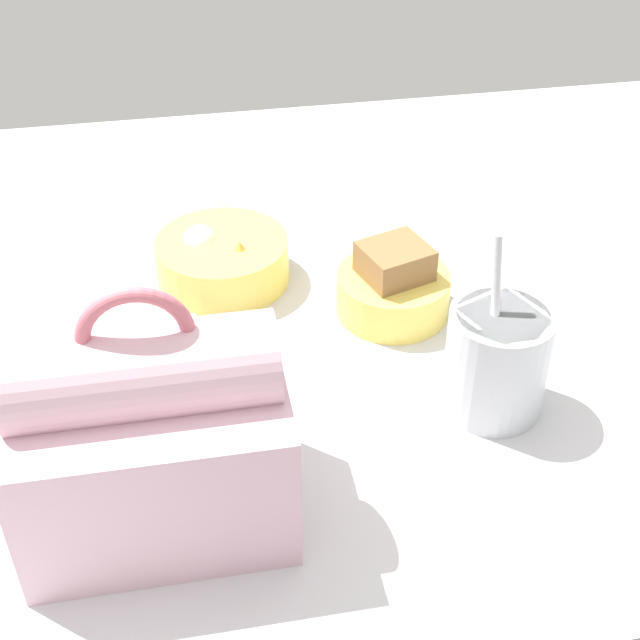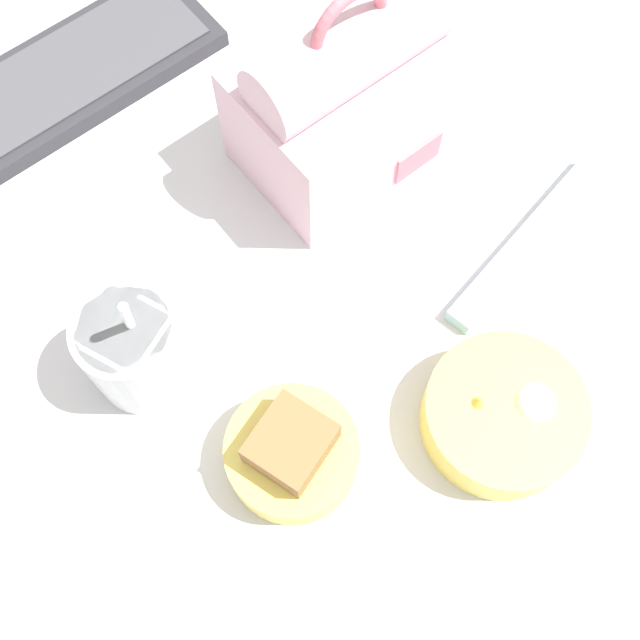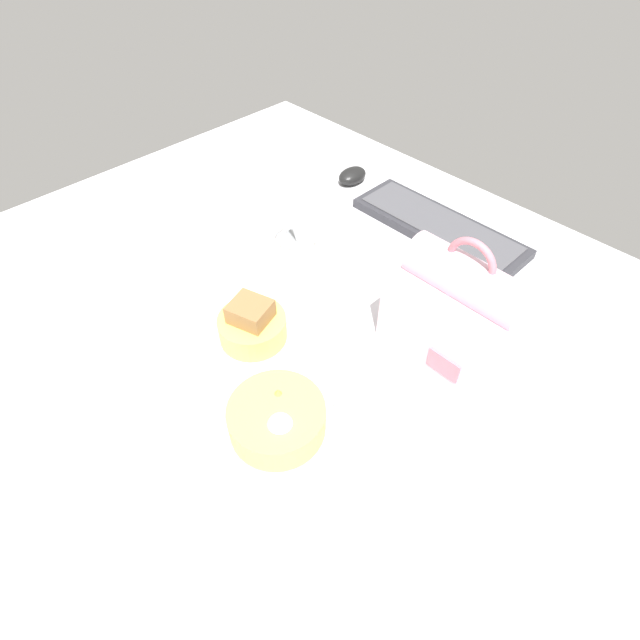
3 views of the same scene
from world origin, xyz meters
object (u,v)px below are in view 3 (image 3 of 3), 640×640
object	(u,v)px
soup_cup	(297,259)
chopstick_case	(405,440)
bento_bowl_snacks	(277,418)
keyboard	(439,227)
lunch_bag	(458,310)
bento_bowl_sandwich	(252,325)
computer_mouse	(352,176)

from	to	relation	value
soup_cup	chopstick_case	size ratio (longest dim) A/B	0.73
soup_cup	bento_bowl_snacks	xyz separation A→B (cm)	(19.99, -22.10, -2.47)
soup_cup	bento_bowl_snacks	distance (cm)	29.90
keyboard	lunch_bag	bearing A→B (deg)	-50.74
bento_bowl_sandwich	bento_bowl_snacks	distance (cm)	17.14
bento_bowl_sandwich	bento_bowl_snacks	bearing A→B (deg)	-28.16
chopstick_case	bento_bowl_snacks	bearing A→B (deg)	-142.25
soup_cup	bento_bowl_sandwich	world-z (taller)	soup_cup
keyboard	bento_bowl_snacks	xyz separation A→B (cm)	(11.45, -51.58, 1.39)
soup_cup	computer_mouse	xyz separation A→B (cm)	(-15.60, 30.55, -3.25)
soup_cup	computer_mouse	size ratio (longest dim) A/B	2.20
bento_bowl_sandwich	chopstick_case	size ratio (longest dim) A/B	0.50
bento_bowl_snacks	soup_cup	bearing A→B (deg)	132.13
soup_cup	bento_bowl_sandwich	xyz separation A→B (cm)	(4.87, -14.01, -2.22)
lunch_bag	computer_mouse	size ratio (longest dim) A/B	2.83
keyboard	chopstick_case	size ratio (longest dim) A/B	1.65
soup_cup	computer_mouse	bearing A→B (deg)	117.06
keyboard	soup_cup	distance (cm)	30.94
lunch_bag	soup_cup	world-z (taller)	lunch_bag
lunch_bag	bento_bowl_snacks	world-z (taller)	lunch_bag
lunch_bag	bento_bowl_sandwich	size ratio (longest dim) A/B	1.88
keyboard	bento_bowl_snacks	size ratio (longest dim) A/B	2.70
keyboard	computer_mouse	distance (cm)	24.17
bento_bowl_sandwich	chopstick_case	xyz separation A→B (cm)	(28.53, 2.30, -1.86)
computer_mouse	bento_bowl_snacks	bearing A→B (deg)	-55.94
soup_cup	chopstick_case	bearing A→B (deg)	-19.32
keyboard	chopstick_case	xyz separation A→B (cm)	(24.86, -41.19, -0.22)
bento_bowl_snacks	chopstick_case	size ratio (longest dim) A/B	0.61
chopstick_case	computer_mouse	bearing A→B (deg)	139.23
bento_bowl_sandwich	computer_mouse	size ratio (longest dim) A/B	1.50
lunch_bag	soup_cup	size ratio (longest dim) A/B	1.28
keyboard	soup_cup	bearing A→B (deg)	-106.15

